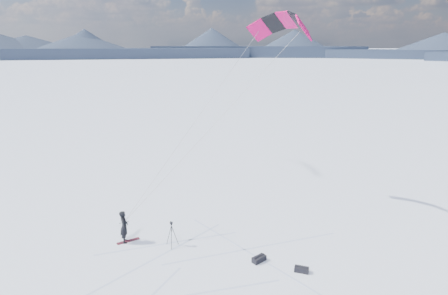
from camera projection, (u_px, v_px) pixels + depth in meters
name	position (u px, v px, depth m)	size (l,w,h in m)	color
ground	(198.00, 261.00, 20.02)	(1800.00, 1800.00, 0.00)	white
horizon_hills	(196.00, 178.00, 18.76)	(704.00, 704.42, 10.64)	#1B2439
snow_tracks	(188.00, 267.00, 19.46)	(14.76, 10.25, 0.01)	#AAB9DB
snowkiter	(125.00, 242.00, 21.98)	(0.72, 0.47, 1.96)	black
snowboard	(128.00, 241.00, 22.04)	(1.34, 0.25, 0.04)	maroon
tripod	(172.00, 231.00, 21.28)	(0.67, 0.71, 1.52)	black
gear_bag_a	(259.00, 259.00, 19.96)	(0.85, 0.58, 0.35)	black
gear_bag_b	(302.00, 269.00, 19.05)	(0.77, 0.73, 0.33)	black
power_kite	(282.00, 26.00, 23.51)	(11.87, 5.77, 11.95)	#BB054E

